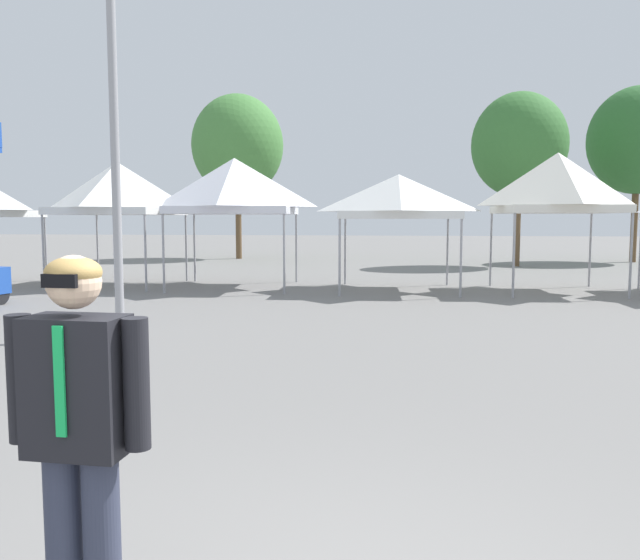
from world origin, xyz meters
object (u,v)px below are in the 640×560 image
object	(u,v)px
canopy_tent_left_of_center	(557,183)
tree_behind_tents_right	(519,145)
canopy_tent_far_left	(118,189)
person_foreground	(79,428)
canopy_tent_behind_center	(398,197)
light_pole_near_lift	(112,44)
tree_behind_tents_left	(638,140)
canopy_tent_right_of_center	(234,186)
tree_behind_tents_center	(238,146)

from	to	relation	value
canopy_tent_left_of_center	tree_behind_tents_right	world-z (taller)	tree_behind_tents_right
canopy_tent_far_left	person_foreground	bearing A→B (deg)	-65.83
canopy_tent_far_left	canopy_tent_behind_center	bearing A→B (deg)	-2.53
light_pole_near_lift	tree_behind_tents_left	distance (m)	24.91
canopy_tent_far_left	canopy_tent_left_of_center	world-z (taller)	canopy_tent_left_of_center
canopy_tent_right_of_center	light_pole_near_lift	world-z (taller)	light_pole_near_lift
tree_behind_tents_right	canopy_tent_behind_center	bearing A→B (deg)	-116.21
canopy_tent_far_left	canopy_tent_left_of_center	distance (m)	12.10
canopy_tent_behind_center	person_foreground	size ratio (longest dim) A/B	1.82
canopy_tent_left_of_center	light_pole_near_lift	world-z (taller)	light_pole_near_lift
tree_behind_tents_left	canopy_tent_right_of_center	bearing A→B (deg)	-139.70
canopy_tent_right_of_center	tree_behind_tents_center	size ratio (longest dim) A/B	0.46
tree_behind_tents_center	canopy_tent_right_of_center	bearing A→B (deg)	-75.75
canopy_tent_behind_center	tree_behind_tents_center	bearing A→B (deg)	121.12
canopy_tent_left_of_center	person_foreground	bearing A→B (deg)	-109.42
canopy_tent_far_left	tree_behind_tents_right	xyz separation A→B (m)	(12.65, 9.09, 2.05)
canopy_tent_right_of_center	light_pole_near_lift	distance (m)	7.94
canopy_tent_behind_center	canopy_tent_left_of_center	bearing A→B (deg)	2.82
light_pole_near_lift	person_foreground	bearing A→B (deg)	-66.38
canopy_tent_behind_center	tree_behind_tents_right	bearing A→B (deg)	63.79
canopy_tent_far_left	tree_behind_tents_left	size ratio (longest dim) A/B	0.46
canopy_tent_right_of_center	light_pole_near_lift	xyz separation A→B (m)	(0.14, -7.73, 1.82)
tree_behind_tents_right	canopy_tent_far_left	bearing A→B (deg)	-144.31
canopy_tent_behind_center	tree_behind_tents_center	size ratio (longest dim) A/B	0.42
canopy_tent_behind_center	tree_behind_tents_center	world-z (taller)	tree_behind_tents_center
canopy_tent_left_of_center	light_pole_near_lift	size ratio (longest dim) A/B	0.44
canopy_tent_behind_center	tree_behind_tents_left	size ratio (longest dim) A/B	0.42
person_foreground	tree_behind_tents_right	distance (m)	25.24
tree_behind_tents_right	tree_behind_tents_center	size ratio (longest dim) A/B	0.89
canopy_tent_far_left	tree_behind_tents_right	size ratio (longest dim) A/B	0.51
canopy_tent_right_of_center	tree_behind_tents_center	bearing A→B (deg)	104.25
light_pole_near_lift	tree_behind_tents_right	distance (m)	19.23
canopy_tent_left_of_center	person_foreground	world-z (taller)	canopy_tent_left_of_center
canopy_tent_behind_center	light_pole_near_lift	bearing A→B (deg)	-120.17
tree_behind_tents_center	light_pole_near_lift	bearing A→B (deg)	-80.68
tree_behind_tents_center	tree_behind_tents_left	bearing A→B (deg)	-0.35
light_pole_near_lift	tree_behind_tents_right	xyz separation A→B (m)	(9.03, 16.98, 0.19)
canopy_tent_far_left	tree_behind_tents_center	world-z (taller)	tree_behind_tents_center
canopy_tent_right_of_center	tree_behind_tents_center	distance (m)	13.23
tree_behind_tents_center	canopy_tent_behind_center	bearing A→B (deg)	-58.88
canopy_tent_behind_center	canopy_tent_right_of_center	bearing A→B (deg)	177.53
person_foreground	tree_behind_tents_left	world-z (taller)	tree_behind_tents_left
canopy_tent_far_left	canopy_tent_left_of_center	bearing A→B (deg)	-0.72
canopy_tent_far_left	canopy_tent_left_of_center	size ratio (longest dim) A/B	0.98
canopy_tent_behind_center	light_pole_near_lift	world-z (taller)	light_pole_near_lift
light_pole_near_lift	tree_behind_tents_center	bearing A→B (deg)	99.32
tree_behind_tents_right	tree_behind_tents_left	bearing A→B (deg)	30.20
canopy_tent_behind_center	tree_behind_tents_right	xyz separation A→B (m)	(4.65, 9.44, 2.33)
tree_behind_tents_right	canopy_tent_right_of_center	bearing A→B (deg)	-134.75
light_pole_near_lift	tree_behind_tents_center	size ratio (longest dim) A/B	1.05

